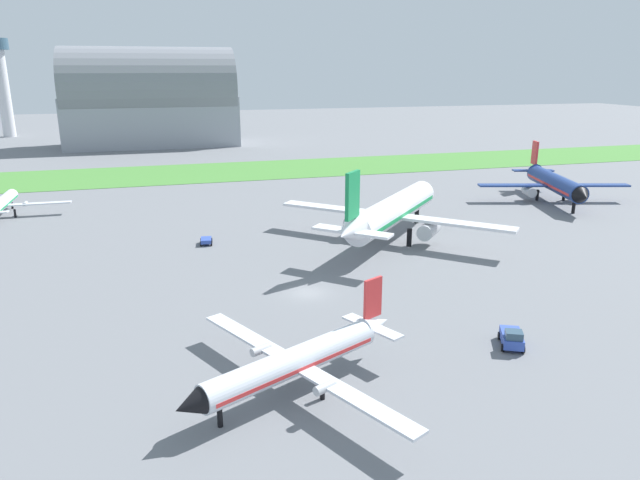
% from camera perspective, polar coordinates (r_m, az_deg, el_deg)
% --- Properties ---
extents(ground_plane, '(600.00, 600.00, 0.00)m').
position_cam_1_polar(ground_plane, '(66.80, -1.20, -5.23)').
color(ground_plane, slate).
extents(grass_taxiway_strip, '(360.00, 28.00, 0.08)m').
position_cam_1_polar(grass_taxiway_strip, '(146.77, -9.70, 6.66)').
color(grass_taxiway_strip, '#478438').
rests_on(grass_taxiway_strip, ground_plane).
extents(airplane_taxiing_turboprop, '(22.39, 19.15, 6.71)m').
position_cam_1_polar(airplane_taxiing_turboprop, '(113.78, -28.91, 3.18)').
color(airplane_taxiing_turboprop, silver).
rests_on(airplane_taxiing_turboprop, ground_plane).
extents(airplane_parked_jet_far, '(28.33, 28.03, 10.22)m').
position_cam_1_polar(airplane_parked_jet_far, '(120.19, 22.09, 5.26)').
color(airplane_parked_jet_far, navy).
rests_on(airplane_parked_jet_far, ground_plane).
extents(airplane_midfield_jet, '(28.23, 28.81, 12.70)m').
position_cam_1_polar(airplane_midfield_jet, '(85.78, 7.11, 2.82)').
color(airplane_midfield_jet, white).
rests_on(airplane_midfield_jet, ground_plane).
extents(airplane_foreground_turboprop, '(20.08, 23.10, 7.46)m').
position_cam_1_polar(airplane_foreground_turboprop, '(46.60, -2.29, -11.76)').
color(airplane_foreground_turboprop, silver).
rests_on(airplane_foreground_turboprop, ground_plane).
extents(baggage_cart_near_gate, '(2.02, 2.57, 0.90)m').
position_cam_1_polar(baggage_cart_near_gate, '(86.25, -11.17, -0.05)').
color(baggage_cart_near_gate, '#334FB2').
rests_on(baggage_cart_near_gate, ground_plane).
extents(pushback_tug_midfield, '(3.25, 4.02, 1.95)m').
position_cam_1_polar(pushback_tug_midfield, '(57.04, 18.40, -9.12)').
color(pushback_tug_midfield, '#334FB2').
rests_on(pushback_tug_midfield, ground_plane).
extents(hangar_distant, '(54.49, 26.08, 31.35)m').
position_cam_1_polar(hangar_distant, '(202.05, -16.33, 13.07)').
color(hangar_distant, '#9399A3').
rests_on(hangar_distant, ground_plane).
extents(control_tower, '(8.00, 8.00, 35.08)m').
position_cam_1_polar(control_tower, '(248.17, -28.90, 13.71)').
color(control_tower, silver).
rests_on(control_tower, ground_plane).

